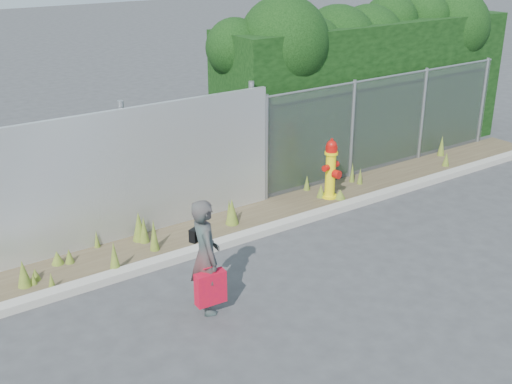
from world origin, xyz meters
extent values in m
plane|color=#38383B|center=(0.00, 0.00, 0.00)|extent=(80.00, 80.00, 0.00)
cube|color=#A29D93|center=(0.00, 1.80, 0.06)|extent=(16.00, 0.22, 0.12)
cube|color=#4B3D2B|center=(0.00, 2.40, 0.01)|extent=(16.00, 1.20, 0.01)
cone|color=#4F671F|center=(-2.48, 1.95, 0.26)|extent=(0.19, 0.19, 0.52)
cone|color=#4F671F|center=(-3.41, 2.03, 0.13)|extent=(0.11, 0.11, 0.27)
cone|color=#4F671F|center=(-3.53, 2.42, 0.10)|extent=(0.16, 0.16, 0.19)
cone|color=#4F671F|center=(-3.59, 2.31, 0.09)|extent=(0.10, 0.10, 0.18)
cone|color=#4F671F|center=(2.22, 2.50, 0.12)|extent=(0.10, 0.10, 0.24)
cone|color=#4F671F|center=(-2.38, 2.91, 0.15)|extent=(0.10, 0.10, 0.30)
cone|color=#4F671F|center=(3.07, 2.55, 0.17)|extent=(0.11, 0.11, 0.35)
cone|color=#4F671F|center=(-0.10, 2.41, 0.24)|extent=(0.24, 0.24, 0.48)
cone|color=#4F671F|center=(-0.10, 2.51, 0.22)|extent=(0.11, 0.11, 0.44)
cone|color=#4F671F|center=(2.22, 2.19, 0.10)|extent=(0.22, 0.22, 0.20)
cone|color=#4F671F|center=(1.98, 2.91, 0.16)|extent=(0.13, 0.13, 0.31)
cone|color=#4F671F|center=(-3.10, 2.72, 0.12)|extent=(0.20, 0.20, 0.23)
cone|color=#4F671F|center=(5.36, 2.27, 0.16)|extent=(0.15, 0.15, 0.31)
cone|color=#4F671F|center=(1.96, 2.46, 0.14)|extent=(0.16, 0.16, 0.28)
cone|color=#4F671F|center=(-1.67, 2.64, 0.23)|extent=(0.16, 0.16, 0.46)
cone|color=#4F671F|center=(3.01, 2.73, 0.21)|extent=(0.11, 0.11, 0.42)
cone|color=#4F671F|center=(-3.71, 2.33, 0.21)|extent=(0.21, 0.21, 0.43)
cone|color=#4F671F|center=(-1.66, 2.29, 0.27)|extent=(0.15, 0.15, 0.54)
cone|color=#4F671F|center=(-2.93, 2.65, 0.12)|extent=(0.15, 0.15, 0.25)
cone|color=#4F671F|center=(-1.70, 2.75, 0.26)|extent=(0.24, 0.24, 0.51)
cone|color=#4F671F|center=(5.83, 2.80, 0.24)|extent=(0.16, 0.16, 0.48)
cube|color=silver|center=(-3.25, 3.00, 1.10)|extent=(8.50, 0.08, 2.20)
cylinder|color=gray|center=(-1.70, 3.12, 1.15)|extent=(0.10, 0.10, 2.30)
cylinder|color=gray|center=(0.80, 3.12, 1.15)|extent=(0.10, 0.10, 2.30)
cube|color=gray|center=(4.25, 3.00, 1.00)|extent=(6.50, 0.03, 2.00)
cylinder|color=gray|center=(4.25, 3.00, 2.00)|extent=(6.50, 0.04, 0.04)
cylinder|color=gray|center=(1.05, 3.00, 1.02)|extent=(0.07, 0.07, 2.05)
cylinder|color=gray|center=(3.20, 3.00, 1.02)|extent=(0.07, 0.07, 2.05)
cylinder|color=gray|center=(5.30, 3.00, 1.02)|extent=(0.07, 0.07, 2.05)
cylinder|color=gray|center=(7.40, 3.00, 1.02)|extent=(0.07, 0.07, 2.05)
cube|color=black|center=(4.55, 4.00, 1.50)|extent=(7.30, 1.60, 3.00)
sphere|color=black|center=(1.22, 4.29, 2.69)|extent=(1.14, 1.14, 1.14)
sphere|color=black|center=(2.10, 3.89, 2.77)|extent=(1.79, 1.79, 1.79)
sphere|color=black|center=(2.83, 3.87, 2.62)|extent=(1.20, 1.20, 1.20)
sphere|color=black|center=(3.64, 4.05, 2.53)|extent=(1.70, 1.70, 1.70)
sphere|color=black|center=(4.50, 4.02, 2.56)|extent=(1.57, 1.57, 1.57)
sphere|color=black|center=(5.26, 4.14, 2.88)|extent=(1.26, 1.26, 1.26)
sphere|color=black|center=(6.23, 4.02, 2.90)|extent=(1.21, 1.21, 1.21)
sphere|color=black|center=(7.14, 3.92, 2.68)|extent=(1.75, 1.75, 1.75)
cylinder|color=#FFE90D|center=(2.09, 2.36, 0.03)|extent=(0.29, 0.29, 0.06)
cylinder|color=#FFE90D|center=(2.09, 2.36, 0.45)|extent=(0.19, 0.19, 0.90)
cylinder|color=#FFE90D|center=(2.09, 2.36, 0.92)|extent=(0.25, 0.25, 0.05)
cylinder|color=#B20F0A|center=(2.09, 2.36, 0.99)|extent=(0.22, 0.22, 0.11)
sphere|color=#B20F0A|center=(2.09, 2.36, 1.06)|extent=(0.20, 0.20, 0.20)
cylinder|color=#B20F0A|center=(2.09, 2.36, 1.17)|extent=(0.05, 0.05, 0.05)
cylinder|color=#B20F0A|center=(1.94, 2.36, 0.65)|extent=(0.11, 0.12, 0.12)
cylinder|color=#B20F0A|center=(2.24, 2.36, 0.65)|extent=(0.11, 0.12, 0.12)
cylinder|color=#B20F0A|center=(2.09, 2.21, 0.53)|extent=(0.16, 0.13, 0.16)
imported|color=#0E5954|center=(-1.85, 0.34, 0.80)|extent=(0.51, 0.66, 1.60)
cube|color=#AD0929|center=(-1.90, 0.15, 0.43)|extent=(0.41, 0.15, 0.45)
cylinder|color=#AD0929|center=(-1.90, 0.15, 0.73)|extent=(0.19, 0.02, 0.02)
cube|color=black|center=(-1.85, 0.54, 1.05)|extent=(0.24, 0.10, 0.18)
camera|label=1|loc=(-5.59, -6.18, 4.74)|focal=45.00mm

